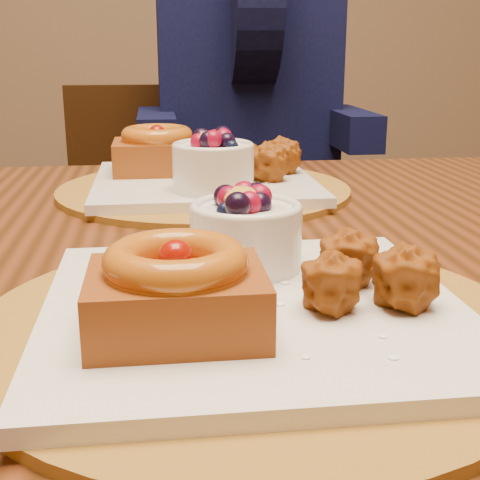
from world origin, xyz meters
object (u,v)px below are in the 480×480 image
object	(u,v)px
place_setting_far	(202,173)
chair_far	(155,246)
dining_table	(222,311)
place_setting_near	(249,294)
diner	(247,70)

from	to	relation	value
place_setting_far	chair_far	distance (m)	0.79
dining_table	chair_far	world-z (taller)	chair_far
place_setting_near	chair_far	world-z (taller)	chair_far
place_setting_near	chair_far	distance (m)	1.19
place_setting_near	place_setting_far	xyz separation A→B (m)	(-0.00, 0.43, 0.00)
place_setting_far	place_setting_near	bearing A→B (deg)	-89.88
dining_table	place_setting_near	world-z (taller)	place_setting_near
dining_table	place_setting_near	distance (m)	0.24
diner	place_setting_near	bearing A→B (deg)	-97.84
chair_far	diner	distance (m)	0.48
chair_far	dining_table	bearing A→B (deg)	-85.77
chair_far	place_setting_far	bearing A→B (deg)	-84.75
dining_table	diner	bearing A→B (deg)	80.56
dining_table	diner	size ratio (longest dim) A/B	1.93
diner	chair_far	bearing A→B (deg)	-175.54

